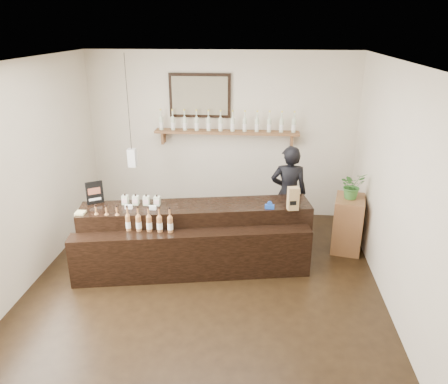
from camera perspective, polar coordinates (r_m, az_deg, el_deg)
ground at (r=5.74m, az=-2.70°, el=-12.61°), size 5.00×5.00×0.00m
room_shell at (r=5.00m, az=-3.04°, el=3.84°), size 5.00×5.00×5.00m
back_wall_decor at (r=7.29m, az=-1.63°, el=9.83°), size 2.66×0.96×1.69m
counter at (r=6.05m, az=-3.82°, el=-6.18°), size 3.18×1.39×1.03m
promo_sign at (r=6.19m, az=-16.54°, el=-0.09°), size 0.20×0.14×0.32m
paper_bag at (r=5.83m, az=9.01°, el=-0.85°), size 0.16×0.13×0.31m
tape_dispenser at (r=5.85m, az=5.97°, el=-1.81°), size 0.13×0.05×0.10m
side_cabinet at (r=6.75m, az=15.87°, el=-4.01°), size 0.52×0.64×0.82m
potted_plant at (r=6.52m, az=16.39°, el=0.82°), size 0.45×0.43×0.39m
shopkeeper at (r=6.71m, az=8.46°, el=0.57°), size 0.63×0.42×1.71m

